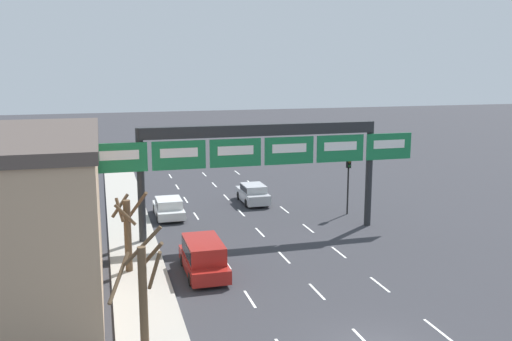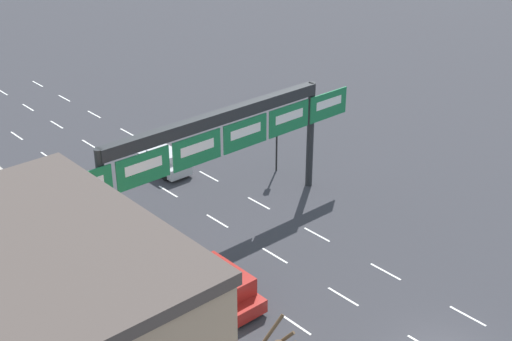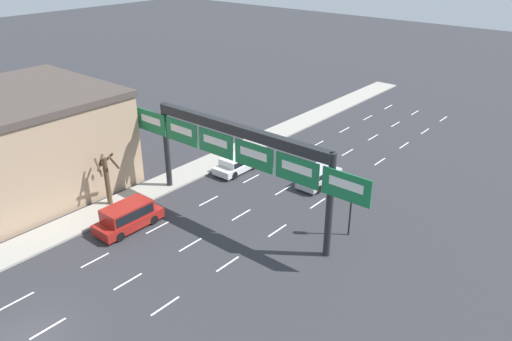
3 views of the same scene
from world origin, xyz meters
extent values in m
cube|color=white|center=(-3.30, 6.00, 0.01)|extent=(0.12, 2.00, 0.01)
cube|color=white|center=(-3.30, 11.00, 0.01)|extent=(0.12, 2.00, 0.01)
cube|color=white|center=(-3.30, 16.00, 0.01)|extent=(0.12, 2.00, 0.01)
cube|color=white|center=(-3.30, 21.00, 0.01)|extent=(0.12, 2.00, 0.01)
cube|color=white|center=(-3.30, 26.00, 0.01)|extent=(0.12, 2.00, 0.01)
cube|color=white|center=(-3.30, 31.00, 0.01)|extent=(0.12, 2.00, 0.01)
cube|color=white|center=(-3.30, 36.00, 0.01)|extent=(0.12, 2.00, 0.01)
cube|color=white|center=(0.00, 6.00, 0.01)|extent=(0.12, 2.00, 0.01)
cube|color=white|center=(0.00, 11.00, 0.01)|extent=(0.12, 2.00, 0.01)
cube|color=white|center=(0.00, 16.00, 0.01)|extent=(0.12, 2.00, 0.01)
cube|color=white|center=(0.00, 21.00, 0.01)|extent=(0.12, 2.00, 0.01)
cube|color=white|center=(0.00, 26.00, 0.01)|extent=(0.12, 2.00, 0.01)
cube|color=white|center=(0.00, 31.00, 0.01)|extent=(0.12, 2.00, 0.01)
cube|color=white|center=(0.00, 36.00, 0.01)|extent=(0.12, 2.00, 0.01)
cube|color=white|center=(0.00, 41.00, 0.01)|extent=(0.12, 2.00, 0.01)
cube|color=white|center=(0.00, 46.00, 0.01)|extent=(0.12, 2.00, 0.01)
cube|color=white|center=(3.30, 1.00, 0.01)|extent=(0.12, 2.00, 0.01)
cube|color=white|center=(3.30, 6.00, 0.01)|extent=(0.12, 2.00, 0.01)
cube|color=white|center=(3.30, 11.00, 0.01)|extent=(0.12, 2.00, 0.01)
cube|color=white|center=(3.30, 16.00, 0.01)|extent=(0.12, 2.00, 0.01)
cube|color=white|center=(3.30, 21.00, 0.01)|extent=(0.12, 2.00, 0.01)
cube|color=white|center=(3.30, 26.00, 0.01)|extent=(0.12, 2.00, 0.01)
cube|color=white|center=(3.30, 31.00, 0.01)|extent=(0.12, 2.00, 0.01)
cube|color=white|center=(3.30, 36.00, 0.01)|extent=(0.12, 2.00, 0.01)
cube|color=white|center=(3.30, 41.00, 0.01)|extent=(0.12, 2.00, 0.01)
cube|color=white|center=(3.30, 46.00, 0.01)|extent=(0.12, 2.00, 0.01)
cylinder|color=#232628|center=(-7.40, 15.73, 3.49)|extent=(0.44, 0.44, 6.99)
cylinder|color=#232628|center=(7.40, 15.73, 3.49)|extent=(0.44, 0.44, 6.99)
cube|color=#232628|center=(0.00, 15.73, 6.64)|extent=(14.80, 0.60, 0.70)
cube|color=#197542|center=(-8.58, 15.39, 5.33)|extent=(3.18, 0.08, 1.72)
cube|color=white|center=(-8.58, 15.34, 5.49)|extent=(2.23, 0.02, 0.55)
cube|color=#197542|center=(-5.15, 15.39, 5.33)|extent=(3.18, 0.08, 1.72)
cube|color=white|center=(-5.15, 15.34, 5.49)|extent=(2.23, 0.02, 0.55)
cube|color=#197542|center=(-1.72, 15.39, 5.33)|extent=(3.18, 0.08, 1.72)
cube|color=white|center=(-1.72, 15.34, 5.49)|extent=(2.23, 0.02, 0.55)
cube|color=#197542|center=(1.72, 15.39, 5.33)|extent=(3.18, 0.08, 1.72)
cube|color=white|center=(1.72, 15.34, 5.49)|extent=(2.23, 0.02, 0.55)
cube|color=#197542|center=(5.15, 15.39, 5.33)|extent=(3.18, 0.08, 1.72)
cube|color=white|center=(5.15, 15.34, 5.49)|extent=(2.23, 0.02, 0.55)
cube|color=#197542|center=(8.58, 15.39, 5.33)|extent=(3.18, 0.08, 1.72)
cube|color=white|center=(8.58, 15.34, 5.49)|extent=(2.23, 0.02, 0.55)
cube|color=#B7B7BC|center=(1.59, 23.73, 0.57)|extent=(1.75, 4.21, 0.75)
cube|color=#B7B7BC|center=(1.59, 23.47, 1.22)|extent=(1.61, 2.19, 0.55)
cube|color=black|center=(1.59, 23.47, 1.22)|extent=(1.65, 2.01, 0.39)
cylinder|color=black|center=(0.81, 24.99, 0.33)|extent=(0.22, 0.66, 0.66)
cylinder|color=black|center=(2.38, 24.99, 0.33)|extent=(0.22, 0.66, 0.66)
cylinder|color=black|center=(0.81, 22.46, 0.33)|extent=(0.22, 0.66, 0.66)
cylinder|color=black|center=(2.38, 22.46, 0.33)|extent=(0.22, 0.66, 0.66)
cube|color=maroon|center=(-4.77, 9.76, 0.55)|extent=(1.92, 4.72, 0.69)
cube|color=maroon|center=(-4.77, 9.71, 1.35)|extent=(1.77, 3.30, 0.90)
cube|color=black|center=(-4.77, 9.71, 1.35)|extent=(1.81, 3.04, 0.65)
cylinder|color=black|center=(-5.64, 11.17, 0.33)|extent=(0.22, 0.66, 0.66)
cylinder|color=black|center=(-3.90, 11.17, 0.33)|extent=(0.22, 0.66, 0.66)
cylinder|color=black|center=(-5.64, 8.34, 0.33)|extent=(0.22, 0.66, 0.66)
cylinder|color=black|center=(-3.90, 8.34, 0.33)|extent=(0.22, 0.66, 0.66)
cube|color=silver|center=(-5.20, 21.32, 0.48)|extent=(1.85, 4.17, 0.57)
cube|color=silver|center=(-5.20, 21.07, 1.07)|extent=(1.70, 2.17, 0.61)
cube|color=black|center=(-5.20, 21.07, 1.07)|extent=(1.74, 1.99, 0.44)
cylinder|color=black|center=(-6.04, 22.57, 0.33)|extent=(0.22, 0.66, 0.66)
cylinder|color=black|center=(-4.36, 22.57, 0.33)|extent=(0.22, 0.66, 0.66)
cylinder|color=black|center=(-6.04, 20.07, 0.33)|extent=(0.22, 0.66, 0.66)
cylinder|color=black|center=(-4.36, 20.07, 0.33)|extent=(0.22, 0.66, 0.66)
cylinder|color=black|center=(7.28, 18.68, 1.69)|extent=(0.12, 0.12, 3.38)
cube|color=black|center=(7.28, 18.68, 3.83)|extent=(0.30, 0.24, 0.90)
sphere|color=red|center=(7.28, 18.55, 4.13)|extent=(0.20, 0.20, 0.20)
sphere|color=#412F0C|center=(7.28, 18.55, 3.83)|extent=(0.20, 0.20, 0.20)
sphere|color=#0E3515|center=(7.28, 18.55, 3.53)|extent=(0.20, 0.20, 0.20)
cylinder|color=brown|center=(-8.47, 10.82, 2.02)|extent=(0.37, 0.37, 3.73)
cylinder|color=brown|center=(-8.57, 10.34, 3.26)|extent=(1.11, 0.39, 1.15)
cylinder|color=brown|center=(-8.78, 11.23, 3.53)|extent=(1.01, 0.81, 1.11)
cylinder|color=brown|center=(-7.89, 11.23, 3.52)|extent=(1.03, 1.35, 1.59)
cylinder|color=brown|center=(-8.82, 10.69, 3.44)|extent=(0.47, 0.89, 1.14)
cylinder|color=brown|center=(-8.27, 2.54, 4.11)|extent=(1.44, 0.35, 1.49)
camera|label=1|loc=(-9.56, -17.85, 10.71)|focal=40.00mm
camera|label=2|loc=(-22.51, -12.86, 21.19)|focal=50.00mm
camera|label=3|loc=(20.81, -7.27, 18.24)|focal=35.00mm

